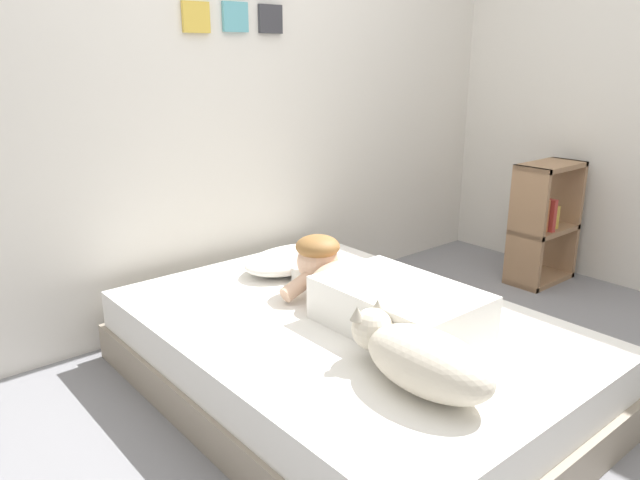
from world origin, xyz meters
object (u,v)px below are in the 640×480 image
bed (346,356)px  cell_phone (386,338)px  person_lying (374,294)px  coffee_cup (301,274)px  dog (421,358)px  bookshelf (543,222)px  pillow (291,260)px

bed → cell_phone: (-0.02, -0.24, 0.17)m
person_lying → coffee_cup: bearing=86.9°
bed → dog: size_ratio=3.38×
cell_phone → bookshelf: bearing=13.1°
coffee_cup → cell_phone: coffee_cup is taller
dog → pillow: bearing=72.7°
bed → bookshelf: (1.82, 0.19, 0.22)m
dog → coffee_cup: dog is taller
dog → cell_phone: 0.36m
pillow → cell_phone: size_ratio=3.71×
person_lying → coffee_cup: person_lying is taller
bed → coffee_cup: 0.52m
cell_phone → person_lying: bearing=58.4°
cell_phone → bookshelf: size_ratio=0.19×
bed → pillow: pillow is taller
person_lying → cell_phone: size_ratio=6.57×
bed → cell_phone: cell_phone is taller
coffee_cup → bed: bearing=-104.7°
coffee_cup → cell_phone: bearing=-101.0°
dog → bookshelf: bearing=20.1°
pillow → coffee_cup: bearing=-111.9°
bed → bookshelf: bearing=5.9°
person_lying → dog: bearing=-119.3°
cell_phone → bookshelf: bookshelf is taller
coffee_cup → cell_phone: (-0.14, -0.69, -0.03)m
person_lying → dog: (-0.27, -0.48, -0.00)m
dog → bookshelf: (2.00, 0.73, -0.05)m
bed → person_lying: 0.30m
pillow → bookshelf: size_ratio=0.69×
coffee_cup → bookshelf: (1.70, -0.27, 0.01)m
person_lying → bookshelf: size_ratio=1.23×
cell_phone → bookshelf: 1.88m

